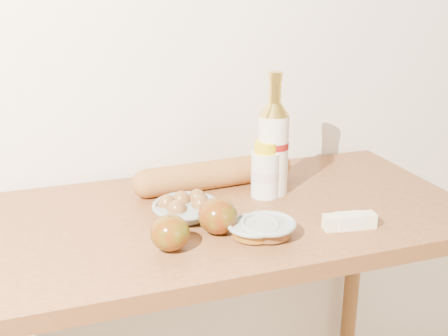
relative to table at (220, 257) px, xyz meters
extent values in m
cube|color=white|center=(0.00, 0.33, 0.52)|extent=(3.50, 0.02, 2.60)
cube|color=brown|center=(0.00, 0.00, 0.10)|extent=(1.20, 0.60, 0.04)
cylinder|color=brown|center=(0.55, 0.25, -0.35)|extent=(0.05, 0.05, 0.86)
cylinder|color=beige|center=(0.17, 0.07, 0.23)|extent=(0.08, 0.08, 0.21)
cylinder|color=maroon|center=(0.17, 0.07, 0.25)|extent=(0.08, 0.08, 0.02)
cone|color=gold|center=(0.17, 0.07, 0.34)|extent=(0.08, 0.08, 0.03)
cylinder|color=gold|center=(0.17, 0.07, 0.39)|extent=(0.03, 0.03, 0.05)
cylinder|color=gold|center=(0.17, 0.07, 0.43)|extent=(0.04, 0.04, 0.02)
cylinder|color=white|center=(0.14, 0.06, 0.18)|extent=(0.08, 0.08, 0.12)
cylinder|color=beige|center=(0.14, 0.06, 0.18)|extent=(0.08, 0.08, 0.03)
cylinder|color=yellow|center=(0.14, 0.06, 0.25)|extent=(0.07, 0.07, 0.03)
torus|color=gray|center=(-0.09, -0.01, 0.15)|extent=(0.18, 0.18, 0.01)
ellipsoid|color=brown|center=(-0.11, -0.03, 0.15)|extent=(0.05, 0.05, 0.06)
ellipsoid|color=brown|center=(-0.05, -0.02, 0.15)|extent=(0.05, 0.05, 0.06)
ellipsoid|color=brown|center=(-0.09, 0.02, 0.15)|extent=(0.05, 0.05, 0.06)
ellipsoid|color=brown|center=(-0.13, 0.01, 0.15)|extent=(0.05, 0.05, 0.06)
ellipsoid|color=brown|center=(-0.05, 0.02, 0.15)|extent=(0.05, 0.05, 0.06)
cylinder|color=#B97938|center=(0.04, 0.15, 0.16)|extent=(0.37, 0.09, 0.07)
sphere|color=#B97938|center=(-0.15, 0.14, 0.16)|extent=(0.08, 0.08, 0.07)
sphere|color=#B97938|center=(0.22, 0.16, 0.16)|extent=(0.08, 0.08, 0.07)
ellipsoid|color=maroon|center=(-0.16, -0.15, 0.16)|extent=(0.11, 0.11, 0.08)
cylinder|color=#473217|center=(-0.16, -0.15, 0.19)|extent=(0.01, 0.01, 0.01)
ellipsoid|color=maroon|center=(-0.04, -0.11, 0.16)|extent=(0.10, 0.10, 0.08)
cylinder|color=#452D17|center=(-0.04, -0.11, 0.20)|extent=(0.01, 0.01, 0.01)
torus|color=#929F99|center=(0.06, -0.16, 0.15)|extent=(0.13, 0.13, 0.01)
cylinder|color=brown|center=(0.06, -0.16, 0.14)|extent=(0.10, 0.10, 0.02)
torus|color=#909E98|center=(0.03, -0.15, 0.15)|extent=(0.13, 0.13, 0.01)
cylinder|color=brown|center=(0.03, -0.15, 0.14)|extent=(0.10, 0.10, 0.02)
cube|color=beige|center=(0.24, -0.18, 0.14)|extent=(0.12, 0.05, 0.03)
cube|color=beige|center=(0.24, -0.18, 0.14)|extent=(0.07, 0.04, 0.03)
camera|label=1|loc=(-0.39, -1.16, 0.67)|focal=45.00mm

